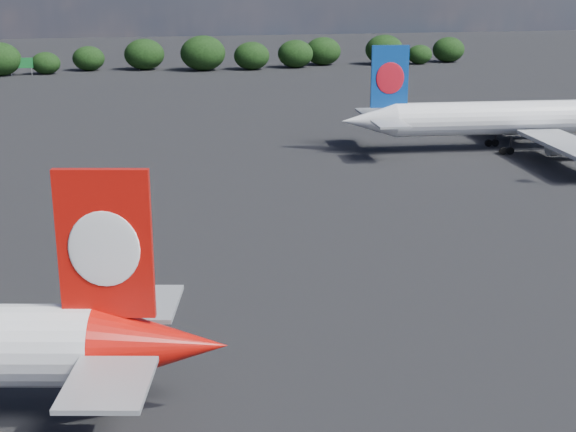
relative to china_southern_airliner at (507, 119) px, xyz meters
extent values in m
plane|color=black|center=(-59.86, -4.24, -4.65)|extent=(500.00, 500.00, 0.00)
cone|color=red|center=(-53.71, -64.30, -0.02)|extent=(8.23, 6.13, 4.63)
cube|color=red|center=(-56.42, -63.69, 5.90)|extent=(5.07, 1.56, 8.33)
ellipsoid|color=white|center=(-56.48, -63.96, 5.73)|extent=(3.83, 1.03, 4.26)
ellipsoid|color=white|center=(-56.36, -63.42, 5.73)|extent=(3.83, 1.03, 4.26)
cube|color=#A3A7AB|center=(-56.63, -68.86, 0.35)|extent=(5.28, 6.33, 0.28)
cube|color=#A3A7AB|center=(-54.41, -58.93, 0.35)|extent=(5.28, 6.33, 0.28)
cylinder|color=white|center=(1.63, -0.15, 0.15)|extent=(36.75, 8.02, 4.80)
cone|color=white|center=(-20.36, 1.81, 0.15)|extent=(8.07, 5.46, 4.80)
cube|color=navy|center=(-17.49, 1.56, 6.29)|extent=(5.30, 0.95, 8.64)
ellipsoid|color=red|center=(-17.52, 1.27, 6.12)|extent=(4.03, 0.55, 4.41)
ellipsoid|color=red|center=(-17.47, 1.84, 6.12)|extent=(4.03, 0.55, 4.41)
cube|color=#A3A7AB|center=(-18.92, -3.61, 0.54)|extent=(4.81, 6.12, 0.29)
cube|color=#A3A7AB|center=(-17.98, 6.90, 0.54)|extent=(4.81, 6.12, 0.29)
cube|color=#A3A7AB|center=(2.43, -12.74, -1.38)|extent=(7.92, 19.67, 0.53)
cube|color=#A3A7AB|center=(4.65, 12.11, -1.38)|extent=(7.92, 19.67, 0.53)
cylinder|color=#A3A7AB|center=(4.77, -8.13, -2.63)|extent=(5.01, 3.01, 2.59)
cube|color=#A3A7AB|center=(4.77, -8.13, -1.96)|extent=(2.13, 0.47, 1.15)
cylinder|color=#A3A7AB|center=(6.13, 7.16, -2.63)|extent=(5.01, 3.01, 2.59)
cube|color=#A3A7AB|center=(6.13, 7.16, -1.96)|extent=(2.13, 0.47, 1.15)
cylinder|color=black|center=(-0.54, -2.84, -3.21)|extent=(0.29, 0.29, 2.40)
cylinder|color=black|center=(-0.54, -2.84, -4.12)|extent=(1.09, 0.52, 1.06)
cylinder|color=black|center=(-1.59, -2.75, -4.12)|extent=(1.09, 0.52, 1.06)
cylinder|color=black|center=(-0.03, 2.89, -3.21)|extent=(0.29, 0.29, 2.40)
cylinder|color=black|center=(-0.03, 2.89, -4.12)|extent=(1.09, 0.52, 1.06)
cylinder|color=black|center=(-1.08, 2.99, -4.12)|extent=(1.09, 0.52, 1.06)
cube|color=#14662A|center=(-77.86, 111.76, -1.45)|extent=(6.00, 0.30, 2.60)
cylinder|color=#979AA0|center=(-80.36, 111.76, -3.65)|extent=(0.20, 0.20, 2.00)
cylinder|color=#979AA0|center=(-75.36, 111.76, -3.65)|extent=(0.20, 0.20, 2.00)
cube|color=gold|center=(-47.86, 117.76, -0.65)|extent=(5.00, 0.30, 3.00)
cylinder|color=#979AA0|center=(-47.86, 117.76, -3.40)|extent=(0.30, 0.30, 2.50)
ellipsoid|color=black|center=(-71.85, 113.40, -1.78)|extent=(7.45, 6.30, 5.73)
ellipsoid|color=black|center=(-61.11, 119.34, -1.37)|extent=(8.53, 7.22, 6.56)
ellipsoid|color=black|center=(-46.32, 118.34, -0.48)|extent=(10.83, 9.17, 8.33)
ellipsoid|color=black|center=(-30.98, 112.92, 0.03)|extent=(12.15, 10.28, 9.35)
ellipsoid|color=black|center=(-17.83, 112.25, -0.89)|extent=(9.78, 8.27, 7.52)
ellipsoid|color=black|center=(-5.08, 114.65, -0.82)|extent=(9.96, 8.43, 7.66)
ellipsoid|color=black|center=(4.18, 119.71, -0.69)|extent=(10.29, 8.70, 7.91)
ellipsoid|color=black|center=(21.71, 117.18, -0.40)|extent=(11.04, 9.34, 8.49)
ellipsoid|color=black|center=(32.19, 116.12, -1.86)|extent=(7.24, 6.13, 5.57)
ellipsoid|color=black|center=(42.55, 119.69, -0.97)|extent=(9.57, 8.10, 7.36)
camera|label=1|loc=(-55.56, -105.51, 19.65)|focal=50.00mm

